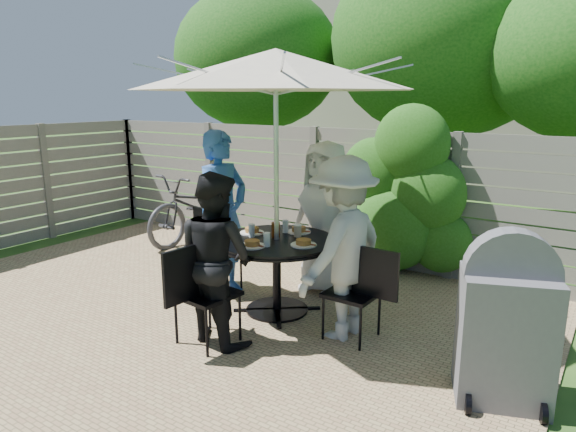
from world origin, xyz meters
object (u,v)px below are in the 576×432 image
Objects in this scene: patio_table at (277,262)px; chair_back at (331,267)px; plate_front at (252,244)px; glass_back at (286,226)px; chair_right at (353,312)px; glass_left at (252,230)px; person_back at (325,218)px; chair_left at (216,267)px; umbrella at (276,70)px; syrup_jug at (276,230)px; plate_left at (252,231)px; plate_right at (304,243)px; glass_front at (267,240)px; bbq_grill at (506,325)px; chair_front at (207,314)px; coffee_cup at (298,231)px; person_left at (222,214)px; person_right at (343,249)px; bicycle at (201,206)px; person_front at (216,258)px; plate_back at (299,230)px.

chair_back is at bearing 82.94° from patio_table.
glass_back reaches higher than plate_front.
chair_right is 1.37m from glass_left.
person_back is at bearing 82.90° from patio_table.
chair_left is at bearing -139.40° from person_back.
umbrella is 1.62m from syrup_jug.
plate_left is 1.00× the size of plate_right.
plate_front is at bearing -87.49° from glass_back.
glass_front is (0.07, -0.27, -1.62)m from umbrella.
glass_back is at bearing 143.87° from bbq_grill.
chair_back is 0.65m from person_back.
bbq_grill reaches higher than glass_back.
glass_front is 2.28m from bbq_grill.
chair_front reaches higher than glass_left.
chair_right is at bearing -7.03° from plate_left.
umbrella is 25.94× the size of coffee_cup.
glass_left is 0.40m from glass_front.
person_left is (-0.82, 0.10, -1.56)m from umbrella.
glass_back is 1.00× the size of glass_left.
chair_left is 1.43m from plate_right.
person_right is at bearing -7.10° from patio_table.
chair_back is 1.18m from plate_right.
chair_back is 0.49× the size of person_right.
chair_left reaches higher than chair_right.
plate_right is at bearing 17.73° from chair_back.
bicycle reaches higher than glass_left.
plate_right is (0.36, -0.04, -1.67)m from umbrella.
person_front reaches higher than syrup_jug.
patio_table is 0.45m from plate_back.
glass_back reaches higher than chair_right.
glass_front is at bearing 156.19° from bbq_grill.
umbrella is 1.48× the size of bicycle.
glass_left reaches higher than plate_right.
bicycle reaches higher than glass_back.
glass_left is (-0.32, -0.43, 0.05)m from plate_back.
plate_back is 0.53m from glass_left.
person_front is at bearing -41.52° from bicycle.
glass_back is 0.88× the size of syrup_jug.
syrup_jug is (-0.41, 0.10, 0.06)m from plate_right.
person_right reaches higher than bbq_grill.
umbrella is 1.83m from person_right.
glass_left is at bearing -120.10° from glass_back.
person_front is 6.20× the size of plate_front.
chair_back is 1.18m from plate_left.
syrup_jug is 2.45m from bbq_grill.
coffee_cup is at bearing 58.45° from patio_table.
plate_left is 1.86× the size of glass_front.
plate_front is (0.07, 0.60, 0.54)m from chair_front.
umbrella is 3.04m from bbq_grill.
person_back reaches higher than plate_right.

